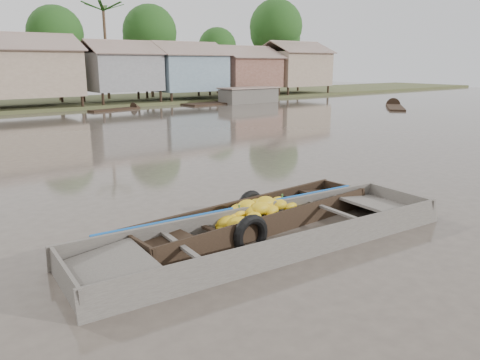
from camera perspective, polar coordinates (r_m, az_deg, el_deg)
ground at (r=9.66m, az=4.61°, el=-6.09°), size 120.00×120.00×0.00m
riverbank at (r=39.65m, az=-24.60°, el=12.51°), size 120.00×12.47×10.22m
banana_boat at (r=9.81m, az=1.85°, el=-4.66°), size 5.87×1.71×0.84m
viewer_boat at (r=8.97m, az=3.53°, el=-7.27°), size 7.72×2.54×0.61m
distant_boats at (r=36.34m, az=-6.89°, el=9.11°), size 48.55×14.68×1.38m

